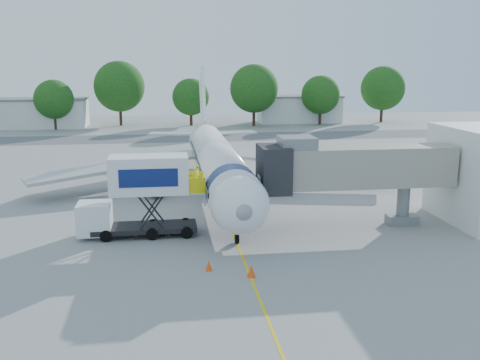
{
  "coord_description": "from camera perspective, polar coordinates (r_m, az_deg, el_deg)",
  "views": [
    {
      "loc": [
        -4.37,
        -42.47,
        11.5
      ],
      "look_at": [
        0.86,
        -4.82,
        3.2
      ],
      "focal_mm": 40.0,
      "sensor_mm": 36.0,
      "label": 1
    }
  ],
  "objects": [
    {
      "name": "tree_b",
      "position": [
        100.73,
        -19.24,
        8.13
      ],
      "size": [
        6.89,
        6.89,
        8.78
      ],
      "color": "#382314",
      "rests_on": "ground"
    },
    {
      "name": "ground_tug",
      "position": [
        26.31,
        5.12,
        -11.96
      ],
      "size": [
        3.4,
        1.8,
        1.34
      ],
      "rotation": [
        0.0,
        0.0,
        -0.02
      ],
      "color": "white",
      "rests_on": "ground"
    },
    {
      "name": "guidance_line",
      "position": [
        44.22,
        -1.96,
        -2.76
      ],
      "size": [
        0.15,
        70.0,
        0.01
      ],
      "primitive_type": "cube",
      "color": "yellow",
      "rests_on": "ground"
    },
    {
      "name": "tree_f",
      "position": [
        104.48,
        8.59,
        8.98
      ],
      "size": [
        7.33,
        7.33,
        9.34
      ],
      "color": "#382314",
      "rests_on": "ground"
    },
    {
      "name": "jet_bridge",
      "position": [
        38.24,
        11.11,
        1.3
      ],
      "size": [
        13.9,
        3.2,
        6.6
      ],
      "color": "#A09A89",
      "rests_on": "ground"
    },
    {
      "name": "safety_cone_b",
      "position": [
        30.72,
        -3.35,
        -9.11
      ],
      "size": [
        0.38,
        0.38,
        0.6
      ],
      "color": "#FB4C0D",
      "rests_on": "ground"
    },
    {
      "name": "tree_c",
      "position": [
        103.88,
        -12.75,
        9.71
      ],
      "size": [
        9.44,
        9.44,
        12.03
      ],
      "color": "#382314",
      "rests_on": "ground"
    },
    {
      "name": "tree_e",
      "position": [
        100.73,
        1.5,
        9.72
      ],
      "size": [
        8.97,
        8.97,
        11.44
      ],
      "color": "#382314",
      "rests_on": "ground"
    },
    {
      "name": "outbuilding_right",
      "position": [
        108.11,
        6.3,
        7.55
      ],
      "size": [
        16.4,
        7.4,
        5.3
      ],
      "color": "silver",
      "rests_on": "ground"
    },
    {
      "name": "safety_cone_a",
      "position": [
        29.79,
        1.22,
        -9.67
      ],
      "size": [
        0.45,
        0.45,
        0.72
      ],
      "color": "#FB4C0D",
      "rests_on": "ground"
    },
    {
      "name": "outbuilding_left",
      "position": [
        105.53,
        -20.96,
        6.71
      ],
      "size": [
        18.4,
        8.4,
        5.3
      ],
      "color": "silver",
      "rests_on": "ground"
    },
    {
      "name": "ground",
      "position": [
        44.22,
        -1.96,
        -2.76
      ],
      "size": [
        160.0,
        160.0,
        0.0
      ],
      "primitive_type": "plane",
      "color": "gray",
      "rests_on": "ground"
    },
    {
      "name": "tree_d",
      "position": [
        101.93,
        -5.28,
        8.81
      ],
      "size": [
        6.93,
        6.93,
        8.83
      ],
      "color": "#382314",
      "rests_on": "ground"
    },
    {
      "name": "tree_g",
      "position": [
        111.03,
        14.99,
        9.43
      ],
      "size": [
        8.67,
        8.67,
        11.05
      ],
      "color": "#382314",
      "rests_on": "ground"
    },
    {
      "name": "catering_hiloader",
      "position": [
        36.58,
        -10.65,
        -1.72
      ],
      "size": [
        8.5,
        2.44,
        5.5
      ],
      "color": "black",
      "rests_on": "ground"
    },
    {
      "name": "aircraft",
      "position": [
        47.57,
        -2.51,
        1.95
      ],
      "size": [
        34.17,
        37.73,
        11.35
      ],
      "color": "white",
      "rests_on": "ground"
    },
    {
      "name": "taxiway_strip",
      "position": [
        85.36,
        -4.91,
        4.53
      ],
      "size": [
        120.0,
        10.0,
        0.01
      ],
      "primitive_type": "cube",
      "color": "#59595B",
      "rests_on": "ground"
    }
  ]
}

